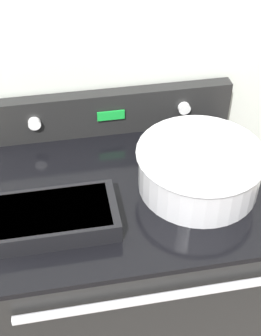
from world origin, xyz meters
The scene contains 6 objects.
kitchen_wall centered at (0.00, 0.67, 1.25)m, with size 8.00×0.05×2.50m.
stove_range centered at (0.00, 0.32, 0.47)m, with size 0.82×0.66×0.95m.
control_panel centered at (0.00, 0.61, 1.02)m, with size 0.82×0.07×0.15m.
mixing_bowl centered at (0.21, 0.29, 1.02)m, with size 0.37×0.37×0.13m.
casserole_dish centered at (-0.21, 0.20, 0.98)m, with size 0.34×0.18×0.06m.
ladle centered at (0.39, 0.42, 0.98)m, with size 0.07×0.32×0.07m.
Camera 1 is at (-0.17, -0.68, 1.88)m, focal length 50.00 mm.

